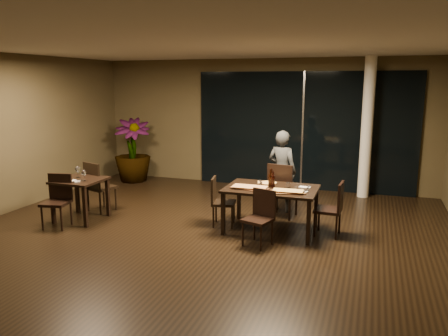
% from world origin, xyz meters
% --- Properties ---
extents(ground, '(8.00, 8.00, 0.00)m').
position_xyz_m(ground, '(0.00, 0.00, 0.00)').
color(ground, black).
rests_on(ground, ground).
extents(wall_back, '(8.00, 0.10, 3.00)m').
position_xyz_m(wall_back, '(0.00, 4.05, 1.50)').
color(wall_back, '#473D25').
rests_on(wall_back, ground).
extents(ceiling, '(8.00, 8.00, 0.04)m').
position_xyz_m(ceiling, '(0.00, 0.00, 3.02)').
color(ceiling, silver).
rests_on(ceiling, wall_back).
extents(window_panel, '(5.00, 0.06, 2.70)m').
position_xyz_m(window_panel, '(1.00, 3.96, 1.35)').
color(window_panel, black).
rests_on(window_panel, ground).
extents(column, '(0.24, 0.24, 3.00)m').
position_xyz_m(column, '(2.40, 3.65, 1.50)').
color(column, white).
rests_on(column, ground).
extents(main_table, '(1.50, 1.00, 0.75)m').
position_xyz_m(main_table, '(1.00, 0.80, 0.68)').
color(main_table, black).
rests_on(main_table, ground).
extents(side_table, '(0.80, 0.80, 0.75)m').
position_xyz_m(side_table, '(-2.40, 0.30, 0.62)').
color(side_table, black).
rests_on(side_table, ground).
extents(chair_main_far, '(0.54, 0.54, 1.02)m').
position_xyz_m(chair_main_far, '(1.02, 1.58, 0.57)').
color(chair_main_far, black).
rests_on(chair_main_far, ground).
extents(chair_main_near, '(0.50, 0.50, 0.85)m').
position_xyz_m(chair_main_near, '(0.98, 0.16, 0.48)').
color(chair_main_near, black).
rests_on(chair_main_near, ground).
extents(chair_main_left, '(0.47, 0.47, 0.85)m').
position_xyz_m(chair_main_left, '(0.09, 0.81, 0.48)').
color(chair_main_left, black).
rests_on(chair_main_left, ground).
extents(chair_main_right, '(0.44, 0.44, 0.90)m').
position_xyz_m(chair_main_right, '(2.00, 0.90, 0.50)').
color(chair_main_right, black).
rests_on(chair_main_right, ground).
extents(chair_side_far, '(0.57, 0.57, 0.97)m').
position_xyz_m(chair_side_far, '(-2.39, 0.81, 0.54)').
color(chair_side_far, black).
rests_on(chair_side_far, ground).
extents(chair_side_near, '(0.50, 0.50, 0.91)m').
position_xyz_m(chair_side_near, '(-2.54, -0.13, 0.51)').
color(chair_side_near, black).
rests_on(chair_side_near, ground).
extents(diner, '(0.61, 0.48, 1.57)m').
position_xyz_m(diner, '(0.93, 2.02, 0.79)').
color(diner, '#2F3134').
rests_on(diner, ground).
extents(potted_plant, '(1.18, 1.18, 1.58)m').
position_xyz_m(potted_plant, '(-3.13, 3.35, 0.79)').
color(potted_plant, '#1D511B').
rests_on(potted_plant, ground).
extents(pizza_board_left, '(0.65, 0.43, 0.01)m').
position_xyz_m(pizza_board_left, '(0.68, 0.62, 0.76)').
color(pizza_board_left, '#3F2314').
rests_on(pizza_board_left, main_table).
extents(pizza_board_right, '(0.59, 0.42, 0.01)m').
position_xyz_m(pizza_board_right, '(1.32, 0.57, 0.76)').
color(pizza_board_right, '#412815').
rests_on(pizza_board_right, main_table).
extents(oblong_pizza_left, '(0.55, 0.25, 0.02)m').
position_xyz_m(oblong_pizza_left, '(0.68, 0.62, 0.77)').
color(oblong_pizza_left, '#691809').
rests_on(oblong_pizza_left, pizza_board_left).
extents(oblong_pizza_right, '(0.47, 0.23, 0.02)m').
position_xyz_m(oblong_pizza_right, '(1.32, 0.57, 0.77)').
color(oblong_pizza_right, maroon).
rests_on(oblong_pizza_right, pizza_board_right).
extents(round_pizza, '(0.27, 0.27, 0.01)m').
position_xyz_m(round_pizza, '(0.89, 1.08, 0.76)').
color(round_pizza, red).
rests_on(round_pizza, main_table).
extents(bottle_a, '(0.07, 0.07, 0.30)m').
position_xyz_m(bottle_a, '(0.97, 0.84, 0.90)').
color(bottle_a, black).
rests_on(bottle_a, main_table).
extents(bottle_b, '(0.06, 0.06, 0.27)m').
position_xyz_m(bottle_b, '(1.02, 0.82, 0.89)').
color(bottle_b, black).
rests_on(bottle_b, main_table).
extents(bottle_c, '(0.06, 0.06, 0.29)m').
position_xyz_m(bottle_c, '(0.97, 0.94, 0.90)').
color(bottle_c, black).
rests_on(bottle_c, main_table).
extents(tumbler_left, '(0.08, 0.08, 0.09)m').
position_xyz_m(tumbler_left, '(0.78, 0.89, 0.80)').
color(tumbler_left, white).
rests_on(tumbler_left, main_table).
extents(tumbler_right, '(0.07, 0.07, 0.08)m').
position_xyz_m(tumbler_right, '(1.26, 0.90, 0.79)').
color(tumbler_right, white).
rests_on(tumbler_right, main_table).
extents(napkin_near, '(0.20, 0.16, 0.01)m').
position_xyz_m(napkin_near, '(1.52, 0.68, 0.76)').
color(napkin_near, white).
rests_on(napkin_near, main_table).
extents(napkin_far, '(0.19, 0.11, 0.01)m').
position_xyz_m(napkin_far, '(1.52, 0.98, 0.76)').
color(napkin_far, white).
rests_on(napkin_far, main_table).
extents(wine_glass_a, '(0.09, 0.09, 0.20)m').
position_xyz_m(wine_glass_a, '(-2.51, 0.41, 0.85)').
color(wine_glass_a, white).
rests_on(wine_glass_a, side_table).
extents(wine_glass_b, '(0.08, 0.08, 0.18)m').
position_xyz_m(wine_glass_b, '(-2.24, 0.22, 0.84)').
color(wine_glass_b, white).
rests_on(wine_glass_b, side_table).
extents(side_napkin, '(0.21, 0.16, 0.01)m').
position_xyz_m(side_napkin, '(-2.37, 0.12, 0.76)').
color(side_napkin, white).
rests_on(side_napkin, side_table).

